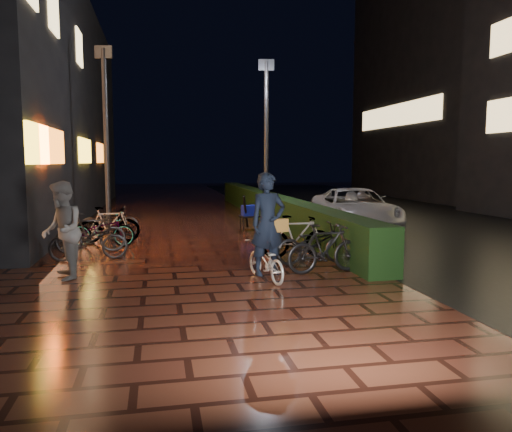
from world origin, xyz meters
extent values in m
plane|color=#381911|center=(0.00, 0.00, 0.00)|extent=(80.00, 80.00, 0.00)
cube|color=black|center=(9.00, 5.00, 0.00)|extent=(11.00, 60.00, 0.01)
cube|color=black|center=(3.30, 8.00, 0.50)|extent=(0.70, 20.00, 1.00)
imported|color=#57575A|center=(-2.62, -0.69, 0.93)|extent=(0.90, 1.04, 1.86)
imported|color=#AFAFB4|center=(5.36, 4.60, 0.68)|extent=(2.94, 5.12, 1.34)
cube|color=yellow|center=(-3.45, 1.50, 2.60)|extent=(0.08, 2.00, 0.90)
cube|color=orange|center=(-3.45, 3.00, 2.60)|extent=(0.08, 3.00, 0.90)
cube|color=yellow|center=(-3.45, 9.00, 2.60)|extent=(0.08, 2.80, 0.90)
cube|color=orange|center=(-3.45, 14.00, 2.60)|extent=(0.08, 2.20, 0.90)
cube|color=#FFD88C|center=(-3.45, 4.00, 6.20)|extent=(0.06, 1.20, 1.20)
cube|color=#FFD88C|center=(-3.45, 8.50, 6.20)|extent=(0.06, 1.20, 1.20)
cube|color=black|center=(17.50, 18.00, 7.00)|extent=(8.00, 14.00, 14.00)
cube|color=#FFD88C|center=(13.45, 18.00, 5.00)|extent=(0.06, 10.00, 1.30)
cylinder|color=black|center=(2.92, 6.73, 2.81)|extent=(0.17, 0.17, 5.62)
cube|color=black|center=(2.92, 6.73, 5.51)|extent=(0.55, 0.15, 0.38)
cylinder|color=black|center=(-2.43, 6.33, 2.88)|extent=(0.18, 0.18, 5.76)
cube|color=black|center=(-2.43, 6.33, 5.65)|extent=(0.56, 0.20, 0.39)
imported|color=silver|center=(1.10, -1.51, 0.37)|extent=(0.81, 1.48, 0.74)
imported|color=black|center=(1.13, -1.61, 1.07)|extent=(0.78, 0.60, 1.89)
cube|color=brown|center=(1.35, -1.58, 1.04)|extent=(0.35, 0.22, 0.24)
cone|color=red|center=(1.97, 2.34, 0.32)|extent=(0.40, 0.40, 0.64)
cone|color=#FF340D|center=(2.37, 3.45, 0.32)|extent=(0.40, 0.40, 0.64)
cube|color=#FF580D|center=(1.97, 2.34, 0.01)|extent=(0.44, 0.44, 0.03)
cube|color=#FF2B0D|center=(2.37, 3.45, 0.01)|extent=(0.44, 0.44, 0.03)
cube|color=red|center=(2.17, 2.89, 0.60)|extent=(0.52, 1.31, 0.06)
cube|color=black|center=(2.05, 5.33, 0.45)|extent=(0.66, 0.56, 0.04)
cylinder|color=black|center=(1.83, 5.11, 0.21)|extent=(0.04, 0.04, 0.42)
cylinder|color=black|center=(2.31, 5.16, 0.21)|extent=(0.04, 0.04, 0.42)
cylinder|color=black|center=(1.78, 5.50, 0.21)|extent=(0.04, 0.04, 0.42)
cylinder|color=black|center=(2.27, 5.56, 0.21)|extent=(0.04, 0.04, 0.42)
cube|color=#0C16A6|center=(2.05, 5.33, 0.63)|extent=(0.48, 0.42, 0.33)
cylinder|color=black|center=(1.90, 5.15, 0.61)|extent=(0.27, 0.45, 1.08)
imported|color=black|center=(-2.17, 3.53, 0.49)|extent=(1.68, 0.59, 0.99)
imported|color=black|center=(-2.27, 4.76, 0.45)|extent=(1.72, 0.65, 0.89)
imported|color=black|center=(-2.39, 1.12, 0.45)|extent=(1.75, 0.77, 0.89)
imported|color=black|center=(-2.29, 2.94, 0.45)|extent=(1.77, 0.86, 0.89)
imported|color=black|center=(-2.45, 2.01, 0.49)|extent=(1.70, 0.74, 0.99)
imported|color=black|center=(2.41, -1.15, 0.49)|extent=(1.70, 0.69, 0.99)
imported|color=black|center=(2.28, 0.47, 0.49)|extent=(1.67, 0.54, 0.99)
imported|color=black|center=(2.44, -0.26, 0.45)|extent=(1.75, 0.75, 0.89)
camera|label=1|loc=(-0.84, -10.46, 2.22)|focal=35.00mm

